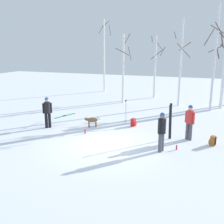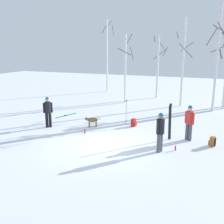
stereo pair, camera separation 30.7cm
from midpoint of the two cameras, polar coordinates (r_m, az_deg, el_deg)
ground_plane at (r=12.18m, az=-0.58°, el=-6.99°), size 60.00×60.00×0.00m
person_0 at (r=12.94m, az=17.14°, el=-1.79°), size 0.46×0.34×1.72m
person_1 at (r=11.21m, az=11.24°, el=-3.82°), size 0.34×0.50×1.72m
person_2 at (r=14.84m, az=-13.19°, el=0.42°), size 0.42×0.37×1.72m
dog at (r=14.66m, az=-3.80°, el=-1.80°), size 0.80×0.50×0.57m
ski_pair_planted_0 at (r=12.86m, az=13.13°, el=-2.09°), size 0.16×0.09×1.78m
ski_pair_lying_0 at (r=17.39m, az=-9.40°, el=-0.74°), size 0.71×1.68×0.05m
ski_poles_0 at (r=15.50m, az=3.71°, el=0.36°), size 0.07×0.25×1.36m
backpack_0 at (r=12.74m, az=21.64°, el=-6.02°), size 0.33×0.31×0.44m
backpack_1 at (r=14.85m, az=5.33°, el=-2.32°), size 0.33×0.31×0.44m
water_bottle_0 at (r=13.62m, az=-5.29°, el=-4.24°), size 0.07×0.07×0.25m
water_bottle_1 at (r=11.80m, az=14.36°, el=-7.65°), size 0.06×0.06×0.21m
birch_tree_0 at (r=26.50m, az=-0.71°, el=12.34°), size 1.23×1.20×6.97m
birch_tree_1 at (r=20.87m, az=3.38°, el=9.57°), size 1.05×1.21×5.39m
birch_tree_2 at (r=23.39m, az=10.34°, el=9.90°), size 1.40×1.36×5.34m
birch_tree_3 at (r=20.31m, az=15.60°, el=10.41°), size 1.35×1.36×6.41m
birch_tree_4 at (r=19.27m, az=22.32°, el=10.96°), size 1.53×1.29×7.17m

